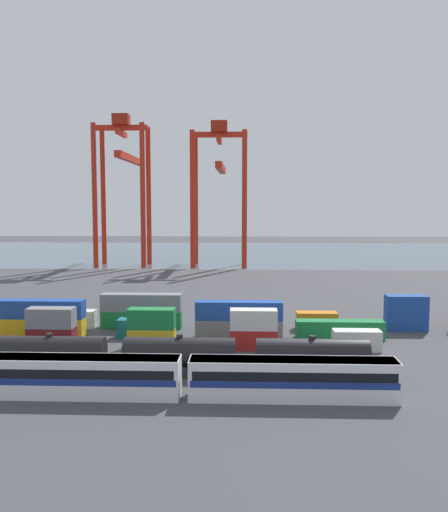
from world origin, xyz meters
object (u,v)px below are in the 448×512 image
object	(u,v)px
shipping_container_15	(339,330)
gantry_crane_west	(124,175)
shipping_container_8	(357,340)
gantry_crane_central	(220,180)
passenger_train	(78,375)
shipping_container_20	(229,320)
shipping_container_22	(406,321)
freight_tank_row	(115,355)

from	to	relation	value
shipping_container_15	gantry_crane_west	bearing A→B (deg)	118.43
shipping_container_8	gantry_crane_west	bearing A→B (deg)	117.55
gantry_crane_central	passenger_train	bearing A→B (deg)	-94.11
shipping_container_20	gantry_crane_central	size ratio (longest dim) A/B	0.14
shipping_container_22	gantry_crane_central	xyz separation A→B (m)	(-31.73, 86.58, 24.82)
shipping_container_20	shipping_container_22	size ratio (longest dim) A/B	1.00
passenger_train	freight_tank_row	xyz separation A→B (m)	(1.86, 7.11, -0.00)
shipping_container_8	shipping_container_15	distance (m)	5.91
shipping_container_20	gantry_crane_central	world-z (taller)	gantry_crane_central
gantry_crane_west	gantry_crane_central	size ratio (longest dim) A/B	1.05
shipping_container_20	shipping_container_22	xyz separation A→B (m)	(26.35, 0.00, 0.00)
shipping_container_22	gantry_crane_west	size ratio (longest dim) A/B	0.13
gantry_crane_central	shipping_container_22	bearing A→B (deg)	-69.87
shipping_container_20	gantry_crane_west	xyz separation A→B (m)	(-34.80, 87.26, 26.51)
passenger_train	shipping_container_8	world-z (taller)	passenger_train
freight_tank_row	gantry_crane_west	size ratio (longest dim) A/B	1.22
shipping_container_15	shipping_container_22	bearing A→B (deg)	28.26
freight_tank_row	gantry_crane_west	world-z (taller)	gantry_crane_west
gantry_crane_west	shipping_container_20	bearing A→B (deg)	-68.26
shipping_container_20	gantry_crane_west	bearing A→B (deg)	111.74
shipping_container_15	gantry_crane_west	world-z (taller)	gantry_crane_west
shipping_container_15	shipping_container_20	xyz separation A→B (m)	(-15.57, 5.79, 0.00)
shipping_container_20	shipping_container_22	bearing A→B (deg)	0.00
passenger_train	shipping_container_8	xyz separation A→B (m)	(30.49, 18.06, -0.84)
freight_tank_row	shipping_container_22	size ratio (longest dim) A/B	9.17
freight_tank_row	shipping_container_8	size ratio (longest dim) A/B	9.17
shipping_container_8	shipping_container_15	world-z (taller)	same
passenger_train	gantry_crane_west	bearing A→B (deg)	100.21
freight_tank_row	passenger_train	bearing A→B (deg)	-104.67
gantry_crane_central	gantry_crane_west	bearing A→B (deg)	178.68
freight_tank_row	shipping_container_20	xyz separation A→B (m)	(11.88, 22.54, -0.84)
gantry_crane_central	shipping_container_15	bearing A→B (deg)	-77.22
freight_tank_row	shipping_container_20	distance (m)	25.49
passenger_train	shipping_container_15	bearing A→B (deg)	39.14
shipping_container_8	shipping_container_22	distance (m)	15.04
passenger_train	shipping_container_22	size ratio (longest dim) A/B	10.18
gantry_crane_west	shipping_container_22	bearing A→B (deg)	-54.98
shipping_container_22	freight_tank_row	bearing A→B (deg)	-149.47
passenger_train	shipping_container_20	bearing A→B (deg)	65.13
passenger_train	shipping_container_8	size ratio (longest dim) A/B	10.18
shipping_container_15	freight_tank_row	bearing A→B (deg)	-148.61
freight_tank_row	shipping_container_15	xyz separation A→B (m)	(27.45, 16.75, -0.84)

